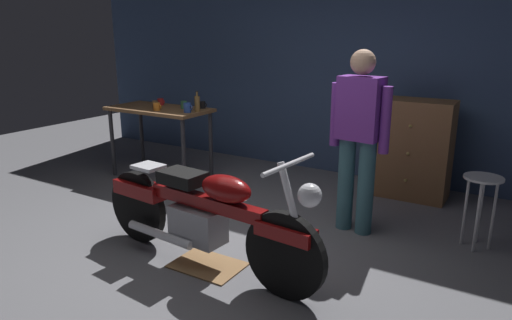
# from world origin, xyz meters

# --- Properties ---
(ground_plane) EXTENTS (12.00, 12.00, 0.00)m
(ground_plane) POSITION_xyz_m (0.00, 0.00, 0.00)
(ground_plane) COLOR slate
(back_wall) EXTENTS (8.00, 0.12, 3.10)m
(back_wall) POSITION_xyz_m (0.00, 2.80, 1.55)
(back_wall) COLOR #384C70
(back_wall) RESTS_ON ground_plane
(workbench) EXTENTS (1.30, 0.64, 0.90)m
(workbench) POSITION_xyz_m (-1.79, 1.37, 0.79)
(workbench) COLOR brown
(workbench) RESTS_ON ground_plane
(motorcycle) EXTENTS (2.19, 0.60, 1.00)m
(motorcycle) POSITION_xyz_m (0.11, -0.22, 0.45)
(motorcycle) COLOR black
(motorcycle) RESTS_ON ground_plane
(person_standing) EXTENTS (0.57, 0.26, 1.67)m
(person_standing) POSITION_xyz_m (0.88, 1.06, 0.93)
(person_standing) COLOR #396773
(person_standing) RESTS_ON ground_plane
(shop_stool) EXTENTS (0.32, 0.32, 0.64)m
(shop_stool) POSITION_xyz_m (1.91, 1.28, 0.50)
(shop_stool) COLOR #B2B2B7
(shop_stool) RESTS_ON ground_plane
(wooden_dresser) EXTENTS (0.80, 0.47, 1.10)m
(wooden_dresser) POSITION_xyz_m (1.10, 2.30, 0.55)
(wooden_dresser) COLOR brown
(wooden_dresser) RESTS_ON ground_plane
(drip_tray) EXTENTS (0.56, 0.40, 0.01)m
(drip_tray) POSITION_xyz_m (0.13, -0.21, 0.01)
(drip_tray) COLOR olive
(drip_tray) RESTS_ON ground_plane
(mug_brown_stoneware) EXTENTS (0.10, 0.07, 0.09)m
(mug_brown_stoneware) POSITION_xyz_m (-1.79, 1.32, 0.95)
(mug_brown_stoneware) COLOR brown
(mug_brown_stoneware) RESTS_ON workbench
(mug_red_diner) EXTENTS (0.11, 0.08, 0.09)m
(mug_red_diner) POSITION_xyz_m (-1.91, 1.53, 0.94)
(mug_red_diner) COLOR red
(mug_red_diner) RESTS_ON workbench
(mug_green_speckled) EXTENTS (0.11, 0.08, 0.09)m
(mug_green_speckled) POSITION_xyz_m (-1.47, 1.47, 0.95)
(mug_green_speckled) COLOR #3D7F4C
(mug_green_speckled) RESTS_ON workbench
(mug_black_matte) EXTENTS (0.11, 0.08, 0.09)m
(mug_black_matte) POSITION_xyz_m (-1.29, 1.61, 0.94)
(mug_black_matte) COLOR black
(mug_black_matte) RESTS_ON workbench
(mug_orange_travel) EXTENTS (0.11, 0.08, 0.09)m
(mug_orange_travel) POSITION_xyz_m (-1.66, 1.20, 0.95)
(mug_orange_travel) COLOR orange
(mug_orange_travel) RESTS_ON workbench
(mug_blue_enamel) EXTENTS (0.12, 0.09, 0.11)m
(mug_blue_enamel) POSITION_xyz_m (-1.26, 1.28, 0.96)
(mug_blue_enamel) COLOR #2D51AD
(mug_blue_enamel) RESTS_ON workbench
(bottle) EXTENTS (0.06, 0.06, 0.24)m
(bottle) POSITION_xyz_m (-1.22, 1.41, 1.00)
(bottle) COLOR olive
(bottle) RESTS_ON workbench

